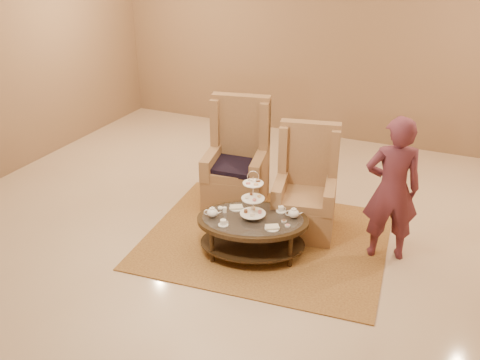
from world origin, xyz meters
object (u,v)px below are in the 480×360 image
at_px(tea_table, 253,225).
at_px(armchair_left, 237,169).
at_px(armchair_right, 305,196).
at_px(person, 392,190).

distance_m(tea_table, armchair_left, 1.28).
height_order(tea_table, armchair_right, armchair_right).
relative_size(armchair_left, person, 0.86).
xyz_separation_m(armchair_right, person, (0.99, -0.20, 0.38)).
height_order(tea_table, person, person).
xyz_separation_m(tea_table, person, (1.34, 0.57, 0.44)).
bearing_deg(tea_table, armchair_left, 103.37).
xyz_separation_m(armchair_left, armchair_right, (1.02, -0.32, -0.04)).
xyz_separation_m(armchair_left, person, (2.01, -0.52, 0.34)).
height_order(tea_table, armchair_left, armchair_left).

